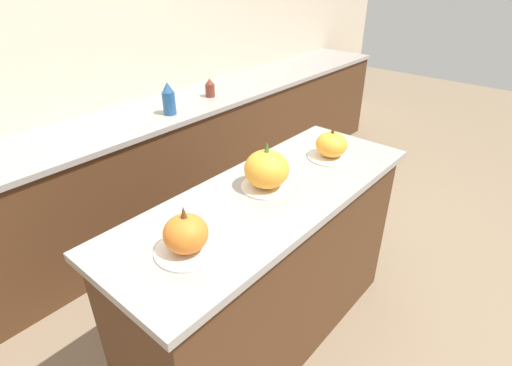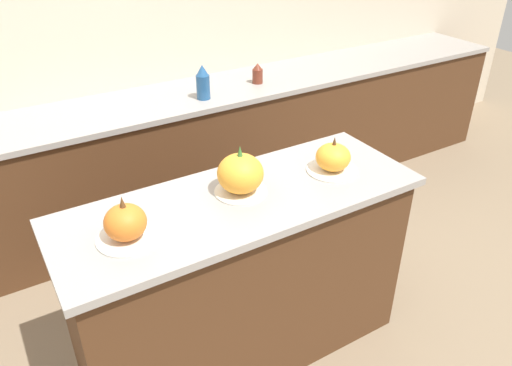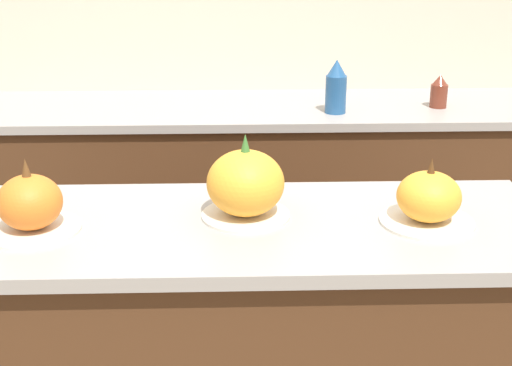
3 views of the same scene
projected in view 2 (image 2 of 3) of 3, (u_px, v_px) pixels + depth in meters
The scene contains 9 objects.
ground_plane at pixel (244, 348), 2.56m from camera, with size 12.00×12.00×0.00m, color #847056.
wall_back at pixel (111, 33), 3.15m from camera, with size 8.00×0.06×2.50m.
kitchen_island at pixel (243, 280), 2.33m from camera, with size 1.59×0.57×0.92m.
back_counter at pixel (144, 166), 3.32m from camera, with size 6.00×0.60×0.88m.
pumpkin_cake_left at pixel (126, 224), 1.81m from camera, with size 0.23×0.23×0.19m.
pumpkin_cake_center at pixel (240, 174), 2.09m from camera, with size 0.23×0.23×0.22m.
pumpkin_cake_right at pixel (333, 159), 2.26m from camera, with size 0.24×0.24×0.17m.
bottle_tall at pixel (203, 83), 3.13m from camera, with size 0.09×0.09×0.22m.
bottle_short at pixel (258, 74), 3.40m from camera, with size 0.07×0.07×0.14m.
Camera 2 is at (-0.86, -1.55, 2.04)m, focal length 35.00 mm.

